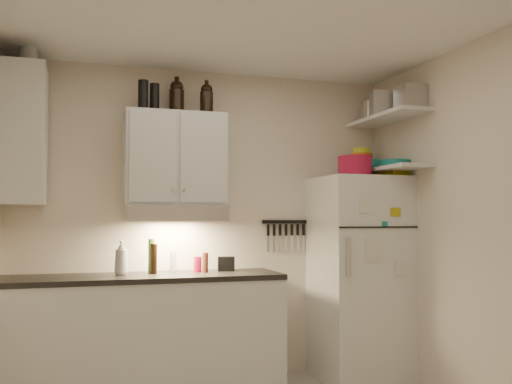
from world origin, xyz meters
name	(u,v)px	position (x,y,z in m)	size (l,w,h in m)	color
ceiling	(261,10)	(0.00, 0.00, 2.61)	(3.20, 3.00, 0.02)	white
back_wall	(206,224)	(0.00, 1.51, 1.30)	(3.20, 0.02, 2.60)	beige
right_wall	(487,226)	(1.61, 0.00, 1.30)	(0.02, 3.00, 2.60)	beige
base_cabinet	(144,338)	(-0.55, 1.20, 0.44)	(2.10, 0.60, 0.88)	silver
countertop	(144,277)	(-0.55, 1.20, 0.90)	(2.10, 0.62, 0.04)	black
upper_cabinet	(175,159)	(-0.30, 1.33, 1.83)	(0.80, 0.33, 0.75)	silver
side_cabinet	(22,136)	(-1.44, 1.20, 1.95)	(0.33, 0.55, 1.00)	silver
range_hood	(176,213)	(-0.30, 1.27, 1.39)	(0.76, 0.46, 0.12)	silver
fridge	(359,277)	(1.25, 1.16, 0.85)	(0.70, 0.68, 1.70)	white
shelf_hi	(387,118)	(1.45, 1.02, 2.20)	(0.30, 0.95, 0.03)	silver
shelf_lo	(387,170)	(1.45, 1.02, 1.76)	(0.30, 0.95, 0.03)	silver
knife_strip	(285,222)	(0.70, 1.49, 1.32)	(0.42, 0.02, 0.03)	black
dutch_oven	(355,166)	(1.16, 1.04, 1.78)	(0.29, 0.29, 0.17)	#A81339
book_stack	(394,172)	(1.51, 1.02, 1.74)	(0.19, 0.23, 0.08)	gold
spice_jar	(364,170)	(1.24, 1.03, 1.75)	(0.06, 0.06, 0.11)	silver
stock_pot	(375,113)	(1.53, 1.35, 2.31)	(0.27, 0.27, 0.19)	silver
tin_a	(383,104)	(1.42, 1.02, 2.32)	(0.20, 0.18, 0.20)	#AAAAAD
tin_b	(411,98)	(1.50, 0.74, 2.32)	(0.20, 0.20, 0.20)	#AAAAAD
bowl_teal	(366,165)	(1.42, 1.34, 1.82)	(0.25, 0.25, 0.10)	#17807E
bowl_orange	(362,157)	(1.39, 1.37, 1.90)	(0.20, 0.20, 0.06)	#DC5F14
bowl_yellow	(362,151)	(1.39, 1.37, 1.96)	(0.15, 0.15, 0.05)	yellow
plates	(395,164)	(1.51, 1.00, 1.81)	(0.26, 0.26, 0.07)	#17807E
growler_a	(177,97)	(-0.28, 1.39, 2.34)	(0.12, 0.12, 0.29)	black
growler_b	(207,99)	(-0.05, 1.29, 2.33)	(0.11, 0.11, 0.26)	black
thermos_a	(154,98)	(-0.47, 1.31, 2.31)	(0.08, 0.08, 0.22)	black
thermos_b	(143,95)	(-0.56, 1.26, 2.32)	(0.08, 0.08, 0.23)	black
side_jar	(29,57)	(-1.40, 1.21, 2.53)	(0.12, 0.12, 0.17)	silver
soap_bottle	(121,255)	(-0.72, 1.20, 1.07)	(0.12, 0.12, 0.30)	silver
pepper_mill	(205,263)	(-0.07, 1.24, 1.00)	(0.05, 0.05, 0.16)	brown
oil_bottle	(151,256)	(-0.49, 1.27, 1.06)	(0.05, 0.05, 0.27)	#3D691A
vinegar_bottle	(154,259)	(-0.47, 1.23, 1.04)	(0.05, 0.05, 0.23)	black
clear_bottle	(173,262)	(-0.30, 1.36, 1.00)	(0.05, 0.05, 0.16)	silver
red_jar	(198,264)	(-0.12, 1.28, 0.98)	(0.06, 0.06, 0.13)	#A81339
caddy	(226,264)	(0.12, 1.32, 0.98)	(0.14, 0.10, 0.12)	black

